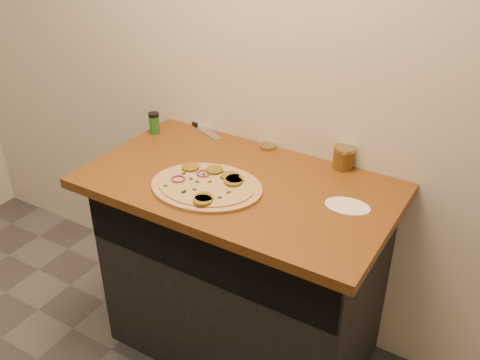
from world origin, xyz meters
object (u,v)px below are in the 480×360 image
Objects in this scene: pizza at (207,186)px; salsa_jar at (343,157)px; spice_shaker at (154,123)px; chefs_knife at (198,126)px.

salsa_jar is at bearing 47.79° from pizza.
spice_shaker is at bearing -171.24° from salsa_jar.
chefs_knife is at bearing 49.72° from spice_shaker.
chefs_knife is (-0.35, 0.44, -0.01)m from pizza.
chefs_knife is at bearing 178.08° from salsa_jar.
pizza is at bearing -30.50° from spice_shaker.
spice_shaker reaches higher than pizza.
spice_shaker reaches higher than salsa_jar.
pizza is at bearing -51.62° from chefs_knife.
chefs_knife is at bearing 128.38° from pizza.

